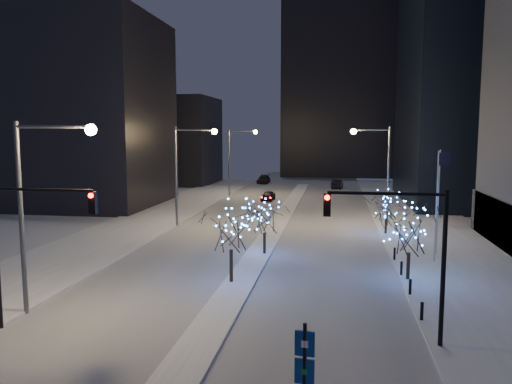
% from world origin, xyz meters
% --- Properties ---
extents(ground, '(160.00, 160.00, 0.00)m').
position_xyz_m(ground, '(0.00, 0.00, 0.00)').
color(ground, silver).
rests_on(ground, ground).
extents(road, '(20.00, 130.00, 0.02)m').
position_xyz_m(road, '(0.00, 35.00, 0.01)').
color(road, silver).
rests_on(road, ground).
extents(median, '(2.00, 80.00, 0.15)m').
position_xyz_m(median, '(0.00, 30.00, 0.07)').
color(median, white).
rests_on(median, ground).
extents(east_sidewalk, '(10.00, 90.00, 0.15)m').
position_xyz_m(east_sidewalk, '(15.00, 20.00, 0.07)').
color(east_sidewalk, white).
rests_on(east_sidewalk, ground).
extents(west_sidewalk, '(8.00, 90.00, 0.15)m').
position_xyz_m(west_sidewalk, '(-14.00, 20.00, 0.07)').
color(west_sidewalk, white).
rests_on(west_sidewalk, ground).
extents(filler_west_near, '(22.00, 18.00, 24.00)m').
position_xyz_m(filler_west_near, '(-28.00, 40.00, 12.00)').
color(filler_west_near, black).
rests_on(filler_west_near, ground).
extents(filler_west_far, '(18.00, 16.00, 16.00)m').
position_xyz_m(filler_west_far, '(-26.00, 70.00, 8.00)').
color(filler_west_far, black).
rests_on(filler_west_far, ground).
extents(horizon_block, '(24.00, 14.00, 42.00)m').
position_xyz_m(horizon_block, '(6.00, 92.00, 21.00)').
color(horizon_block, black).
rests_on(horizon_block, ground).
extents(street_lamp_w_near, '(4.40, 0.56, 10.00)m').
position_xyz_m(street_lamp_w_near, '(-8.94, 2.00, 6.50)').
color(street_lamp_w_near, '#595E66').
rests_on(street_lamp_w_near, ground).
extents(street_lamp_w_mid, '(4.40, 0.56, 10.00)m').
position_xyz_m(street_lamp_w_mid, '(-8.94, 27.00, 6.50)').
color(street_lamp_w_mid, '#595E66').
rests_on(street_lamp_w_mid, ground).
extents(street_lamp_w_far, '(4.40, 0.56, 10.00)m').
position_xyz_m(street_lamp_w_far, '(-8.94, 52.00, 6.50)').
color(street_lamp_w_far, '#595E66').
rests_on(street_lamp_w_far, ground).
extents(street_lamp_east, '(3.90, 0.56, 10.00)m').
position_xyz_m(street_lamp_east, '(10.08, 30.00, 6.45)').
color(street_lamp_east, '#595E66').
rests_on(street_lamp_east, ground).
extents(traffic_signal_west, '(5.26, 0.43, 7.00)m').
position_xyz_m(traffic_signal_west, '(-8.44, -0.00, 4.76)').
color(traffic_signal_west, black).
rests_on(traffic_signal_west, ground).
extents(traffic_signal_east, '(5.26, 0.43, 7.00)m').
position_xyz_m(traffic_signal_east, '(8.94, 1.00, 4.76)').
color(traffic_signal_east, black).
rests_on(traffic_signal_east, ground).
extents(flagpoles, '(1.35, 2.60, 8.00)m').
position_xyz_m(flagpoles, '(13.37, 17.25, 4.80)').
color(flagpoles, silver).
rests_on(flagpoles, east_sidewalk).
extents(bollards, '(0.16, 12.16, 0.90)m').
position_xyz_m(bollards, '(10.20, 10.00, 0.60)').
color(bollards, black).
rests_on(bollards, east_sidewalk).
extents(car_near, '(1.90, 4.06, 1.35)m').
position_xyz_m(car_near, '(-3.47, 47.50, 0.67)').
color(car_near, black).
rests_on(car_near, ground).
extents(car_mid, '(2.12, 4.77, 1.52)m').
position_xyz_m(car_mid, '(6.08, 64.76, 0.76)').
color(car_mid, black).
rests_on(car_mid, ground).
extents(car_far, '(2.11, 5.11, 1.48)m').
position_xyz_m(car_far, '(-7.59, 71.56, 0.74)').
color(car_far, black).
rests_on(car_far, ground).
extents(holiday_tree_median_near, '(3.89, 3.89, 5.16)m').
position_xyz_m(holiday_tree_median_near, '(-0.50, 8.81, 3.60)').
color(holiday_tree_median_near, black).
rests_on(holiday_tree_median_near, median).
extents(holiday_tree_median_far, '(3.39, 3.39, 4.12)m').
position_xyz_m(holiday_tree_median_far, '(0.50, 16.45, 2.90)').
color(holiday_tree_median_far, black).
rests_on(holiday_tree_median_far, median).
extents(holiday_tree_plaza_near, '(4.88, 4.88, 4.86)m').
position_xyz_m(holiday_tree_plaza_near, '(10.50, 11.15, 3.28)').
color(holiday_tree_plaza_near, black).
rests_on(holiday_tree_plaza_near, east_sidewalk).
extents(holiday_tree_plaza_far, '(4.08, 4.08, 4.07)m').
position_xyz_m(holiday_tree_plaza_far, '(10.50, 25.90, 2.71)').
color(holiday_tree_plaza_far, black).
rests_on(holiday_tree_plaza_far, east_sidewalk).
extents(wayfinding_sign, '(0.63, 0.16, 3.53)m').
position_xyz_m(wayfinding_sign, '(5.00, -6.00, 2.17)').
color(wayfinding_sign, black).
rests_on(wayfinding_sign, ground).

